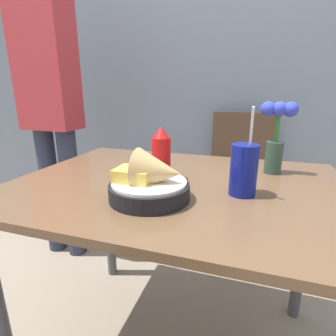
{
  "coord_description": "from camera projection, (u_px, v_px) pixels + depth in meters",
  "views": [
    {
      "loc": [
        0.22,
        -0.8,
        1.03
      ],
      "look_at": [
        -0.02,
        -0.05,
        0.8
      ],
      "focal_mm": 28.0,
      "sensor_mm": 36.0,
      "label": 1
    }
  ],
  "objects": [
    {
      "name": "chair_far_window",
      "position": [
        240.0,
        171.0,
        1.68
      ],
      "size": [
        0.4,
        0.4,
        0.9
      ],
      "color": "#473323",
      "rests_on": "ground_plane"
    },
    {
      "name": "dining_table",
      "position": [
        177.0,
        210.0,
        0.91
      ],
      "size": [
        1.09,
        0.8,
        0.74
      ],
      "color": "brown",
      "rests_on": "ground_plane"
    },
    {
      "name": "food_basket",
      "position": [
        152.0,
        182.0,
        0.73
      ],
      "size": [
        0.23,
        0.23,
        0.15
      ],
      "color": "black",
      "rests_on": "dining_table"
    },
    {
      "name": "wall_window",
      "position": [
        224.0,
        48.0,
        1.71
      ],
      "size": [
        7.0,
        0.06,
        2.6
      ],
      "color": "slate",
      "rests_on": "ground_plane"
    },
    {
      "name": "flower_vase",
      "position": [
        276.0,
        134.0,
        0.94
      ],
      "size": [
        0.13,
        0.06,
        0.26
      ],
      "color": "#2D4738",
      "rests_on": "dining_table"
    },
    {
      "name": "ketchup_bottle",
      "position": [
        161.0,
        154.0,
        0.89
      ],
      "size": [
        0.06,
        0.06,
        0.18
      ],
      "color": "red",
      "rests_on": "dining_table"
    },
    {
      "name": "person_standing",
      "position": [
        50.0,
        101.0,
        1.5
      ],
      "size": [
        0.32,
        0.19,
        1.68
      ],
      "color": "#2D3347",
      "rests_on": "ground_plane"
    },
    {
      "name": "drink_cup",
      "position": [
        244.0,
        172.0,
        0.75
      ],
      "size": [
        0.08,
        0.08,
        0.26
      ],
      "color": "navy",
      "rests_on": "dining_table"
    }
  ]
}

